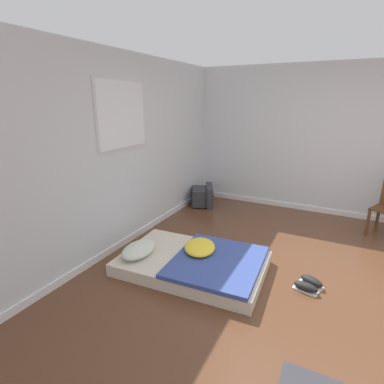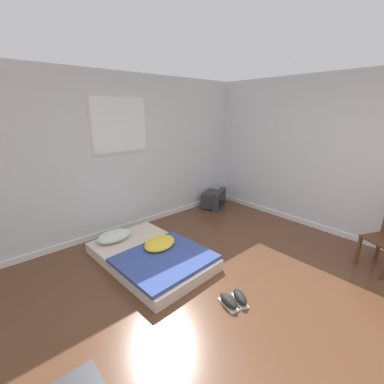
{
  "view_description": "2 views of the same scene",
  "coord_description": "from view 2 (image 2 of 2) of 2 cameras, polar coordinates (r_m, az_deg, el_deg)",
  "views": [
    {
      "loc": [
        -3.22,
        -0.07,
        1.99
      ],
      "look_at": [
        0.64,
        1.91,
        0.65
      ],
      "focal_mm": 28.0,
      "sensor_mm": 36.0,
      "label": 1
    },
    {
      "loc": [
        -1.98,
        -1.34,
        2.02
      ],
      "look_at": [
        0.76,
        1.77,
        0.7
      ],
      "focal_mm": 24.0,
      "sensor_mm": 36.0,
      "label": 2
    }
  ],
  "objects": [
    {
      "name": "wall_back",
      "position": [
        4.48,
        -14.69,
        7.75
      ],
      "size": [
        7.34,
        0.08,
        2.6
      ],
      "color": "silver",
      "rests_on": "ground_plane"
    },
    {
      "name": "sneaker_pair",
      "position": [
        3.07,
        9.35,
        -22.5
      ],
      "size": [
        0.33,
        0.32,
        0.1
      ],
      "color": "silver",
      "rests_on": "ground_plane"
    },
    {
      "name": "crt_tv",
      "position": [
        5.59,
        4.98,
        -1.57
      ],
      "size": [
        0.65,
        0.59,
        0.39
      ],
      "color": "#333338",
      "rests_on": "ground_plane"
    },
    {
      "name": "mattress_bed",
      "position": [
        3.72,
        -9.24,
        -13.49
      ],
      "size": [
        1.21,
        1.78,
        0.3
      ],
      "color": "beige",
      "rests_on": "ground_plane"
    },
    {
      "name": "wall_right",
      "position": [
        4.73,
        31.72,
        6.12
      ],
      "size": [
        0.08,
        7.55,
        2.6
      ],
      "color": "silver",
      "rests_on": "ground_plane"
    },
    {
      "name": "ground_plane",
      "position": [
        3.13,
        11.97,
        -22.97
      ],
      "size": [
        20.0,
        20.0,
        0.0
      ],
      "primitive_type": "plane",
      "color": "brown"
    }
  ]
}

